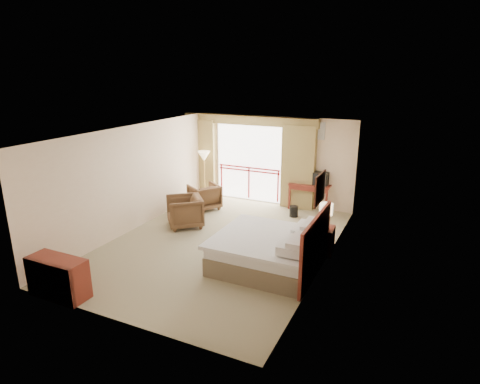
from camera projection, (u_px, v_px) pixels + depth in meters
The scene contains 29 objects.
floor at pixel (221, 243), 9.67m from camera, with size 7.00×7.00×0.00m, color gray.
ceiling at pixel (219, 132), 8.89m from camera, with size 7.00×7.00×0.00m, color white.
wall_back at pixel (273, 160), 12.31m from camera, with size 5.00×5.00×0.00m, color beige.
wall_front at pixel (115, 248), 6.25m from camera, with size 5.00×5.00×0.00m, color beige.
wall_left at pixel (134, 178), 10.30m from camera, with size 7.00×7.00×0.00m, color beige.
wall_right at pixel (327, 204), 8.27m from camera, with size 7.00×7.00×0.00m, color beige.
balcony_door at pixel (249, 163), 12.67m from camera, with size 2.40×2.40×0.00m, color white.
balcony_railing at pixel (249, 175), 12.76m from camera, with size 2.09×0.03×1.02m.
curtain_left at pixel (202, 158), 13.21m from camera, with size 1.00×0.26×2.50m, color olive.
curtain_right at pixel (298, 167), 11.87m from camera, with size 1.00×0.26×2.50m, color olive.
valance at pixel (248, 120), 12.19m from camera, with size 4.40×0.22×0.28m, color olive.
hvac_vent at pixel (316, 131), 11.47m from camera, with size 0.50×0.04×0.50m, color silver.
bed at pixel (270, 250), 8.44m from camera, with size 2.13×2.06×0.97m.
headboard at pixel (316, 246), 7.97m from camera, with size 0.06×2.10×1.30m, color maroon.
framed_art at pixel (320, 189), 7.61m from camera, with size 0.04×0.72×0.60m.
nightstand at pixel (324, 240), 9.09m from camera, with size 0.43×0.51×0.62m, color maroon.
table_lamp at pixel (326, 210), 8.92m from camera, with size 0.30×0.30×0.53m.
phone at pixel (321, 228), 8.88m from camera, with size 0.17×0.13×0.07m, color black.
desk at pixel (311, 189), 11.95m from camera, with size 1.21×0.59×0.79m.
tv at pixel (321, 179), 11.67m from camera, with size 0.43×0.34×0.39m.
coffee_maker at pixel (299, 178), 11.96m from camera, with size 0.12×0.12×0.27m, color black.
cup at pixel (304, 182), 11.88m from camera, with size 0.07×0.07×0.09m, color white.
wastebasket at pixel (294, 211), 11.42m from camera, with size 0.25×0.25×0.31m, color black.
armchair_far at pixel (205, 208), 12.12m from camera, with size 0.80×0.83×0.75m, color #4D321E.
armchair_near at pixel (185, 226), 10.76m from camera, with size 0.88×0.90×0.82m, color #4D321E.
side_table at pixel (190, 201), 11.53m from camera, with size 0.52×0.52×0.57m.
book at pixel (189, 195), 11.48m from camera, with size 0.17×0.23×0.02m, color white.
floor_lamp at pixel (204, 158), 12.77m from camera, with size 0.39×0.39×1.54m.
dresser at pixel (58, 278), 7.31m from camera, with size 1.13×0.48×0.76m.
Camera 1 is at (4.20, -7.86, 4.00)m, focal length 30.00 mm.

